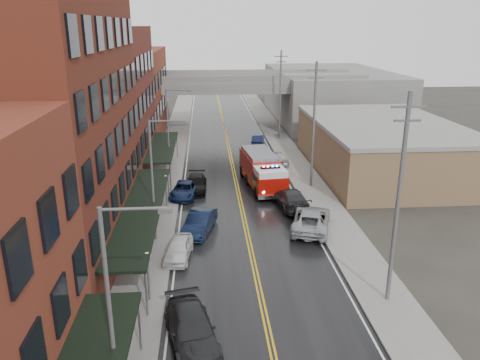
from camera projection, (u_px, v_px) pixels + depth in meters
road at (242, 208)px, 40.57m from camera, size 11.00×160.00×0.02m
sidewalk_left at (157, 210)px, 40.02m from camera, size 3.00×160.00×0.15m
sidewalk_right at (324, 205)px, 41.08m from camera, size 3.00×160.00×0.15m
curb_left at (176, 209)px, 40.14m from camera, size 0.30×160.00×0.15m
curb_right at (306, 205)px, 40.96m from camera, size 0.30×160.00×0.15m
brick_building_b at (45, 124)px, 30.15m from camera, size 9.00×20.00×18.00m
brick_building_c at (102, 104)px, 47.19m from camera, size 9.00×15.00×15.00m
brick_building_far at (129, 95)px, 64.22m from camera, size 9.00×20.00×12.00m
tan_building at (382, 148)px, 50.41m from camera, size 14.00×22.00×5.00m
right_far_block at (329, 95)px, 78.48m from camera, size 18.00×30.00×8.00m
awning_1 at (142, 208)px, 32.47m from camera, size 2.60×18.00×3.09m
awning_2 at (163, 146)px, 49.03m from camera, size 2.60×13.00×3.09m
globe_lamp_1 at (148, 265)px, 26.14m from camera, size 0.44×0.44×3.12m
globe_lamp_2 at (166, 185)px, 39.39m from camera, size 0.44×0.44×3.12m
street_lamp_0 at (115, 301)px, 17.65m from camera, size 2.64×0.22×9.00m
street_lamp_1 at (156, 174)px, 32.79m from camera, size 2.64×0.22×9.00m
street_lamp_2 at (170, 127)px, 47.93m from camera, size 2.64×0.22×9.00m
utility_pole_0 at (398, 198)px, 24.92m from camera, size 1.80×0.24×12.00m
utility_pole_1 at (314, 124)px, 43.85m from camera, size 1.80×0.24×12.00m
utility_pole_2 at (280, 94)px, 62.77m from camera, size 1.80×0.24×12.00m
overpass at (224, 90)px, 68.98m from camera, size 40.00×10.00×7.50m
fire_truck at (262, 170)px, 45.27m from camera, size 4.37×9.14×3.24m
parked_car_left_3 at (192, 329)px, 23.11m from camera, size 3.31×5.75×1.57m
parked_car_left_4 at (178, 249)px, 31.65m from camera, size 2.15×4.24×1.38m
parked_car_left_5 at (199, 223)px, 35.58m from camera, size 2.92×5.12×1.60m
parked_car_left_6 at (185, 190)px, 43.03m from camera, size 3.06×5.14×1.34m
parked_car_left_7 at (196, 184)px, 44.61m from camera, size 2.12×4.89×1.40m
parked_car_right_0 at (311, 219)px, 36.07m from camera, size 4.35×6.51×1.66m
parked_car_right_1 at (290, 198)px, 40.51m from camera, size 2.98×5.93×1.65m
parked_car_right_2 at (276, 158)px, 53.11m from camera, size 2.64×4.80×1.55m
parked_car_right_3 at (258, 140)px, 61.66m from camera, size 2.18×4.35×1.37m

